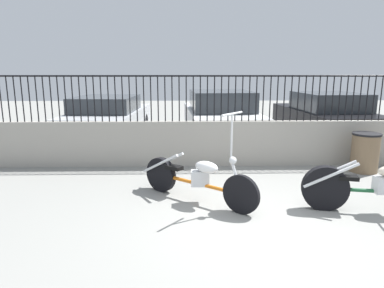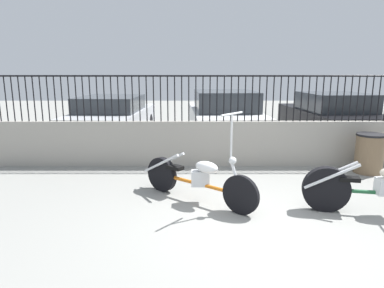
{
  "view_description": "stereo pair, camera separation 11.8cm",
  "coord_description": "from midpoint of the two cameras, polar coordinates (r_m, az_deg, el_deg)",
  "views": [
    {
      "loc": [
        -1.01,
        -4.17,
        2.02
      ],
      "look_at": [
        -0.87,
        2.03,
        0.7
      ],
      "focal_mm": 32.0,
      "sensor_mm": 36.0,
      "label": 1
    },
    {
      "loc": [
        -0.9,
        -4.17,
        2.02
      ],
      "look_at": [
        -0.87,
        2.03,
        0.7
      ],
      "focal_mm": 32.0,
      "sensor_mm": 36.0,
      "label": 2
    }
  ],
  "objects": [
    {
      "name": "car_white",
      "position": [
        10.03,
        5.37,
        4.61
      ],
      "size": [
        2.05,
        4.62,
        1.48
      ],
      "rotation": [
        0.0,
        0.0,
        1.62
      ],
      "color": "black",
      "rests_on": "ground_plane"
    },
    {
      "name": "low_wall",
      "position": [
        7.45,
        7.1,
        0.06
      ],
      "size": [
        10.38,
        0.18,
        0.98
      ],
      "color": "#9E998E",
      "rests_on": "ground_plane"
    },
    {
      "name": "trash_bin",
      "position": [
        7.78,
        27.55,
        -1.36
      ],
      "size": [
        0.56,
        0.56,
        0.8
      ],
      "color": "brown",
      "rests_on": "ground_plane"
    },
    {
      "name": "fence_railing",
      "position": [
        7.31,
        7.32,
        8.47
      ],
      "size": [
        10.38,
        0.04,
        0.97
      ],
      "color": "black",
      "rests_on": "low_wall"
    },
    {
      "name": "car_silver",
      "position": [
        10.29,
        -12.99,
        4.23
      ],
      "size": [
        2.01,
        4.35,
        1.33
      ],
      "rotation": [
        0.0,
        0.0,
        1.52
      ],
      "color": "black",
      "rests_on": "ground_plane"
    },
    {
      "name": "car_black",
      "position": [
        10.8,
        22.13,
        4.18
      ],
      "size": [
        2.04,
        4.23,
        1.42
      ],
      "rotation": [
        0.0,
        0.0,
        1.63
      ],
      "color": "black",
      "rests_on": "ground_plane"
    },
    {
      "name": "motorcycle_green",
      "position": [
        5.57,
        28.28,
        -6.42
      ],
      "size": [
        2.15,
        0.68,
        1.33
      ],
      "rotation": [
        0.0,
        0.0,
        -0.2
      ],
      "color": "black",
      "rests_on": "ground_plane"
    },
    {
      "name": "motorcycle_orange",
      "position": [
        5.44,
        0.5,
        -5.54
      ],
      "size": [
        1.78,
        1.49,
        1.46
      ],
      "rotation": [
        0.0,
        0.0,
        -0.69
      ],
      "color": "black",
      "rests_on": "ground_plane"
    },
    {
      "name": "ground_plane",
      "position": [
        4.73,
        11.73,
        -13.52
      ],
      "size": [
        40.0,
        40.0,
        0.0
      ],
      "primitive_type": "plane",
      "color": "gray"
    }
  ]
}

